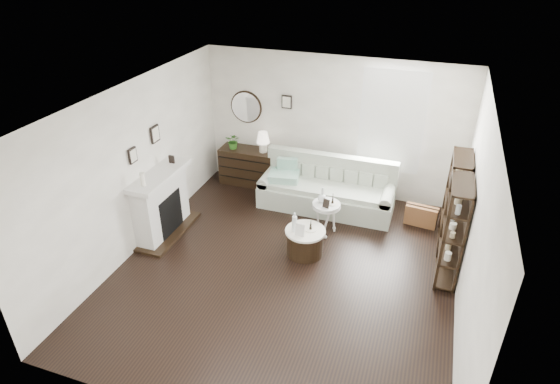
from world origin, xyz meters
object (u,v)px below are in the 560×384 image
at_px(dresser, 249,166).
at_px(pedestal_table, 326,206).
at_px(drum_table, 305,242).
at_px(sofa, 327,191).

relative_size(dresser, pedestal_table, 1.94).
bearing_deg(dresser, drum_table, -47.69).
bearing_deg(dresser, sofa, -12.62).
xyz_separation_m(sofa, dresser, (-1.76, 0.39, 0.06)).
relative_size(sofa, pedestal_table, 4.25).
distance_m(sofa, drum_table, 1.58).
xyz_separation_m(sofa, pedestal_table, (0.20, -0.88, 0.21)).
bearing_deg(sofa, drum_table, -88.69).
bearing_deg(sofa, dresser, 167.38).
xyz_separation_m(drum_table, pedestal_table, (0.16, 0.69, 0.31)).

